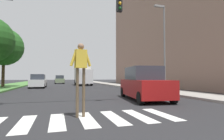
{
  "coord_description": "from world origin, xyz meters",
  "views": [
    {
      "loc": [
        -0.91,
        1.17,
        1.34
      ],
      "look_at": [
        3.63,
        16.06,
        1.97
      ],
      "focal_mm": 28.63,
      "sensor_mm": 36.0,
      "label": 1
    }
  ],
  "objects_px": {
    "tree_distant": "(4,47)",
    "traffic_light_gantry": "(8,7)",
    "sedan_distant": "(60,80)",
    "suv_crossing": "(144,84)",
    "sedan_midblock": "(38,82)",
    "pedestrian_performer": "(81,68)",
    "truck_box_delivery": "(83,75)",
    "street_lamp_right": "(164,40)"
  },
  "relations": [
    {
      "from": "tree_distant",
      "to": "traffic_light_gantry",
      "type": "xyz_separation_m",
      "value": [
        4.5,
        -16.88,
        -0.79
      ]
    },
    {
      "from": "street_lamp_right",
      "to": "suv_crossing",
      "type": "xyz_separation_m",
      "value": [
        -3.85,
        -3.76,
        -3.66
      ]
    },
    {
      "from": "traffic_light_gantry",
      "to": "pedestrian_performer",
      "type": "height_order",
      "value": "traffic_light_gantry"
    },
    {
      "from": "tree_distant",
      "to": "suv_crossing",
      "type": "height_order",
      "value": "tree_distant"
    },
    {
      "from": "tree_distant",
      "to": "truck_box_delivery",
      "type": "relative_size",
      "value": 1.19
    },
    {
      "from": "traffic_light_gantry",
      "to": "sedan_distant",
      "type": "bearing_deg",
      "value": 85.45
    },
    {
      "from": "tree_distant",
      "to": "sedan_distant",
      "type": "height_order",
      "value": "tree_distant"
    },
    {
      "from": "traffic_light_gantry",
      "to": "sedan_distant",
      "type": "height_order",
      "value": "traffic_light_gantry"
    },
    {
      "from": "street_lamp_right",
      "to": "pedestrian_performer",
      "type": "relative_size",
      "value": 3.01
    },
    {
      "from": "traffic_light_gantry",
      "to": "street_lamp_right",
      "type": "height_order",
      "value": "street_lamp_right"
    },
    {
      "from": "street_lamp_right",
      "to": "traffic_light_gantry",
      "type": "bearing_deg",
      "value": -155.48
    },
    {
      "from": "traffic_light_gantry",
      "to": "truck_box_delivery",
      "type": "relative_size",
      "value": 1.49
    },
    {
      "from": "tree_distant",
      "to": "street_lamp_right",
      "type": "height_order",
      "value": "street_lamp_right"
    },
    {
      "from": "suv_crossing",
      "to": "truck_box_delivery",
      "type": "bearing_deg",
      "value": 92.55
    },
    {
      "from": "suv_crossing",
      "to": "sedan_midblock",
      "type": "bearing_deg",
      "value": 116.6
    },
    {
      "from": "traffic_light_gantry",
      "to": "tree_distant",
      "type": "bearing_deg",
      "value": 104.92
    },
    {
      "from": "suv_crossing",
      "to": "truck_box_delivery",
      "type": "xyz_separation_m",
      "value": [
        -0.91,
        20.39,
        0.7
      ]
    },
    {
      "from": "suv_crossing",
      "to": "sedan_distant",
      "type": "bearing_deg",
      "value": 98.86
    },
    {
      "from": "truck_box_delivery",
      "to": "pedestrian_performer",
      "type": "bearing_deg",
      "value": -97.86
    },
    {
      "from": "street_lamp_right",
      "to": "truck_box_delivery",
      "type": "bearing_deg",
      "value": 105.97
    },
    {
      "from": "pedestrian_performer",
      "to": "sedan_midblock",
      "type": "distance_m",
      "value": 18.57
    },
    {
      "from": "pedestrian_performer",
      "to": "sedan_midblock",
      "type": "height_order",
      "value": "pedestrian_performer"
    },
    {
      "from": "suv_crossing",
      "to": "sedan_midblock",
      "type": "relative_size",
      "value": 1.14
    },
    {
      "from": "tree_distant",
      "to": "truck_box_delivery",
      "type": "xyz_separation_m",
      "value": [
        10.63,
        4.73,
        -3.53
      ]
    },
    {
      "from": "pedestrian_performer",
      "to": "suv_crossing",
      "type": "distance_m",
      "value": 5.64
    },
    {
      "from": "sedan_midblock",
      "to": "truck_box_delivery",
      "type": "height_order",
      "value": "truck_box_delivery"
    },
    {
      "from": "suv_crossing",
      "to": "sedan_distant",
      "type": "distance_m",
      "value": 29.86
    },
    {
      "from": "street_lamp_right",
      "to": "sedan_distant",
      "type": "relative_size",
      "value": 1.82
    },
    {
      "from": "traffic_light_gantry",
      "to": "sedan_midblock",
      "type": "bearing_deg",
      "value": 91.03
    },
    {
      "from": "sedan_midblock",
      "to": "truck_box_delivery",
      "type": "distance_m",
      "value": 8.67
    },
    {
      "from": "tree_distant",
      "to": "pedestrian_performer",
      "type": "bearing_deg",
      "value": -69.29
    },
    {
      "from": "sedan_midblock",
      "to": "tree_distant",
      "type": "bearing_deg",
      "value": 166.16
    },
    {
      "from": "street_lamp_right",
      "to": "sedan_distant",
      "type": "xyz_separation_m",
      "value": [
        -8.45,
        25.75,
        -3.79
      ]
    },
    {
      "from": "tree_distant",
      "to": "traffic_light_gantry",
      "type": "height_order",
      "value": "tree_distant"
    },
    {
      "from": "traffic_light_gantry",
      "to": "sedan_distant",
      "type": "relative_size",
      "value": 2.25
    },
    {
      "from": "street_lamp_right",
      "to": "truck_box_delivery",
      "type": "relative_size",
      "value": 1.21
    },
    {
      "from": "traffic_light_gantry",
      "to": "street_lamp_right",
      "type": "distance_m",
      "value": 11.97
    },
    {
      "from": "tree_distant",
      "to": "traffic_light_gantry",
      "type": "distance_m",
      "value": 17.48
    },
    {
      "from": "traffic_light_gantry",
      "to": "suv_crossing",
      "type": "height_order",
      "value": "traffic_light_gantry"
    },
    {
      "from": "pedestrian_performer",
      "to": "truck_box_delivery",
      "type": "distance_m",
      "value": 24.28
    },
    {
      "from": "sedan_midblock",
      "to": "truck_box_delivery",
      "type": "relative_size",
      "value": 0.68
    },
    {
      "from": "street_lamp_right",
      "to": "suv_crossing",
      "type": "height_order",
      "value": "street_lamp_right"
    }
  ]
}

